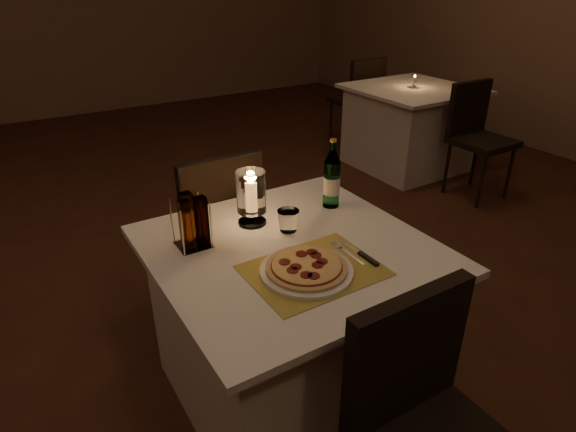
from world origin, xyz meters
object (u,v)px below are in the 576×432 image
chair_near (426,416)px  water_bottle (332,180)px  plate (306,271)px  tumbler (288,221)px  chair_far (216,218)px  neighbor_table_right (409,127)px  main_table (291,324)px  pizza (307,267)px  hurricane_candle (251,194)px

chair_near → water_bottle: (0.34, 0.92, 0.31)m
plate → tumbler: (0.11, 0.29, 0.03)m
chair_near → chair_far: bearing=90.0°
tumbler → neighbor_table_right: bearing=35.3°
chair_far → plate: 0.92m
tumbler → water_bottle: size_ratio=0.29×
chair_near → chair_far: 1.43m
tumbler → chair_far: bearing=95.5°
chair_near → neighbor_table_right: chair_near is taller
plate → tumbler: 0.31m
chair_far → neighbor_table_right: size_ratio=0.90×
plate → water_bottle: bearing=45.0°
tumbler → plate: bearing=-110.3°
water_bottle → main_table: bearing=-148.4°
pizza → hurricane_candle: size_ratio=1.24×
chair_near → plate: chair_near is taller
tumbler → main_table: bearing=-117.4°
pizza → neighbor_table_right: size_ratio=0.28×
chair_far → tumbler: bearing=-84.5°
pizza → water_bottle: water_bottle is taller
main_table → pizza: bearing=-105.5°
pizza → hurricane_candle: bearing=87.9°
plate → neighbor_table_right: plate is taller
pizza → chair_near: bearing=-84.7°
plate → pizza: 0.02m
chair_near → water_bottle: size_ratio=2.96×
pizza → water_bottle: (0.39, 0.39, 0.10)m
water_bottle → hurricane_candle: bearing=174.6°
hurricane_candle → pizza: bearing=-92.1°
hurricane_candle → water_bottle: bearing=-5.4°
chair_far → tumbler: chair_far is taller
hurricane_candle → chair_near: bearing=-87.9°
pizza → neighbor_table_right: 3.15m
chair_far → water_bottle: water_bottle is taller
main_table → water_bottle: size_ratio=3.29×
chair_far → water_bottle: (0.34, -0.51, 0.31)m
water_bottle → pizza: bearing=-135.0°
tumbler → hurricane_candle: (-0.09, 0.13, 0.09)m
main_table → chair_far: 0.74m
water_bottle → plate: bearing=-135.0°
plate → neighbor_table_right: (2.45, 1.95, -0.38)m
main_table → hurricane_candle: (-0.03, 0.24, 0.50)m
chair_near → water_bottle: bearing=69.9°
pizza → tumbler: tumbler is taller
chair_far → tumbler: (0.06, -0.60, 0.23)m
pizza → tumbler: size_ratio=3.20×
chair_far → pizza: (-0.05, -0.89, 0.22)m
plate → tumbler: size_ratio=3.65×
main_table → chair_near: 0.74m
main_table → tumbler: 0.43m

